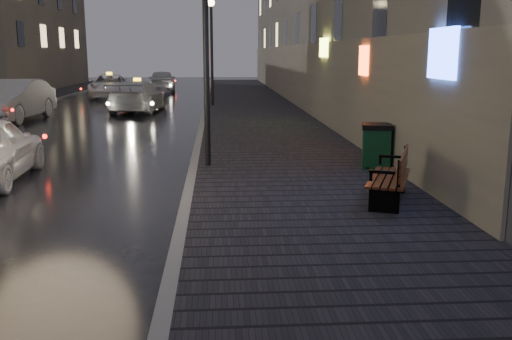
# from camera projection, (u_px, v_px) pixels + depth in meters

# --- Properties ---
(ground) EXTENTS (120.00, 120.00, 0.00)m
(ground) POSITION_uv_depth(u_px,v_px,m) (67.00, 261.00, 7.82)
(ground) COLOR black
(ground) RESTS_ON ground
(sidewalk) EXTENTS (4.60, 58.00, 0.15)m
(sidewalk) POSITION_uv_depth(u_px,v_px,m) (253.00, 108.00, 28.59)
(sidewalk) COLOR black
(sidewalk) RESTS_ON ground
(curb) EXTENTS (0.20, 58.00, 0.15)m
(curb) POSITION_uv_depth(u_px,v_px,m) (205.00, 109.00, 28.43)
(curb) COLOR slate
(curb) RESTS_ON ground
(curb_far) EXTENTS (0.20, 58.00, 0.15)m
(curb_far) POSITION_uv_depth(u_px,v_px,m) (23.00, 110.00, 27.84)
(curb_far) COLOR slate
(curb_far) RESTS_ON ground
(building_far_c) EXTENTS (6.00, 22.00, 11.00)m
(building_far_c) POSITION_uv_depth(u_px,v_px,m) (14.00, 17.00, 43.93)
(building_far_c) COLOR #6B6051
(building_far_c) RESTS_ON ground
(lamp_near) EXTENTS (0.36, 0.36, 5.28)m
(lamp_near) POSITION_uv_depth(u_px,v_px,m) (206.00, 23.00, 13.10)
(lamp_near) COLOR black
(lamp_near) RESTS_ON sidewalk
(lamp_far) EXTENTS (0.36, 0.36, 5.28)m
(lamp_far) POSITION_uv_depth(u_px,v_px,m) (212.00, 39.00, 28.74)
(lamp_far) COLOR black
(lamp_far) RESTS_ON sidewalk
(bench) EXTENTS (1.28, 1.95, 0.94)m
(bench) POSITION_uv_depth(u_px,v_px,m) (393.00, 176.00, 10.28)
(bench) COLOR black
(bench) RESTS_ON sidewalk
(trash_bin) EXTENTS (0.81, 0.81, 1.04)m
(trash_bin) POSITION_uv_depth(u_px,v_px,m) (376.00, 146.00, 13.34)
(trash_bin) COLOR #0E3219
(trash_bin) RESTS_ON sidewalk
(car_left_mid) EXTENTS (2.24, 5.32, 1.71)m
(car_left_mid) POSITION_uv_depth(u_px,v_px,m) (13.00, 100.00, 23.88)
(car_left_mid) COLOR gray
(car_left_mid) RESTS_ON ground
(taxi_mid) EXTENTS (2.59, 5.30, 1.48)m
(taxi_mid) POSITION_uv_depth(u_px,v_px,m) (138.00, 96.00, 27.53)
(taxi_mid) COLOR silver
(taxi_mid) RESTS_ON ground
(taxi_far) EXTENTS (3.05, 5.51, 1.46)m
(taxi_far) POSITION_uv_depth(u_px,v_px,m) (110.00, 86.00, 36.45)
(taxi_far) COLOR silver
(taxi_far) RESTS_ON ground
(car_far) EXTENTS (2.25, 4.78, 1.58)m
(car_far) POSITION_uv_depth(u_px,v_px,m) (162.00, 81.00, 41.29)
(car_far) COLOR #A9A8B0
(car_far) RESTS_ON ground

